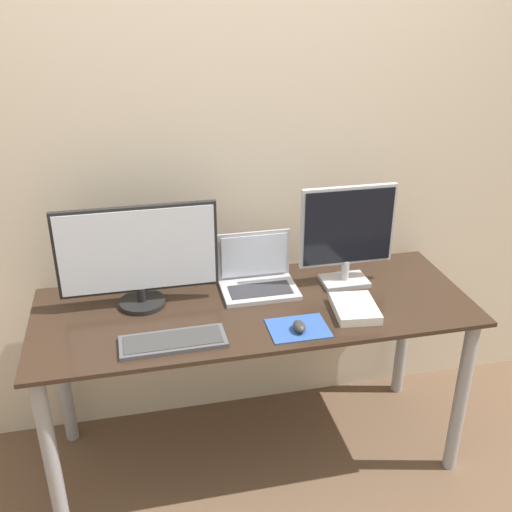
% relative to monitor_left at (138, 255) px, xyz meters
% --- Properties ---
extents(ground_plane, '(12.00, 12.00, 0.00)m').
position_rel_monitor_left_xyz_m(ground_plane, '(0.45, -0.44, -1.00)').
color(ground_plane, brown).
extents(wall_back, '(7.00, 0.05, 2.50)m').
position_rel_monitor_left_xyz_m(wall_back, '(0.45, 0.29, 0.25)').
color(wall_back, beige).
rests_on(wall_back, ground_plane).
extents(desk, '(1.78, 0.67, 0.78)m').
position_rel_monitor_left_xyz_m(desk, '(0.45, -0.11, -0.36)').
color(desk, '#332319').
rests_on(desk, ground_plane).
extents(monitor_left, '(0.63, 0.19, 0.43)m').
position_rel_monitor_left_xyz_m(monitor_left, '(0.00, 0.00, 0.00)').
color(monitor_left, black).
rests_on(monitor_left, desk).
extents(monitor_right, '(0.41, 0.14, 0.44)m').
position_rel_monitor_left_xyz_m(monitor_right, '(0.87, -0.00, 0.01)').
color(monitor_right, '#B2B2B7').
rests_on(monitor_right, desk).
extents(laptop, '(0.32, 0.23, 0.23)m').
position_rel_monitor_left_xyz_m(laptop, '(0.49, 0.04, -0.17)').
color(laptop, '#ADADB2').
rests_on(laptop, desk).
extents(keyboard, '(0.39, 0.16, 0.02)m').
position_rel_monitor_left_xyz_m(keyboard, '(0.10, -0.31, -0.21)').
color(keyboard, '#4C4C51').
rests_on(keyboard, desk).
extents(mousepad, '(0.23, 0.18, 0.00)m').
position_rel_monitor_left_xyz_m(mousepad, '(0.57, -0.32, -0.22)').
color(mousepad, '#2D519E').
rests_on(mousepad, desk).
extents(mouse, '(0.05, 0.07, 0.04)m').
position_rel_monitor_left_xyz_m(mouse, '(0.57, -0.34, -0.20)').
color(mouse, '#333333').
rests_on(mouse, mousepad).
extents(book, '(0.19, 0.24, 0.04)m').
position_rel_monitor_left_xyz_m(book, '(0.83, -0.25, -0.20)').
color(book, silver).
rests_on(book, desk).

